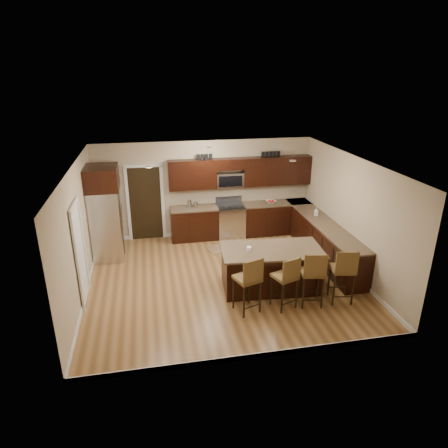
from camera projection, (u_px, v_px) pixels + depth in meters
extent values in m
plane|color=olive|center=(223.00, 279.00, 9.14)|extent=(6.00, 6.00, 0.00)
plane|color=silver|center=(223.00, 163.00, 8.16)|extent=(6.00, 6.00, 0.00)
plane|color=tan|center=(205.00, 189.00, 11.16)|extent=(6.00, 0.00, 6.00)
plane|color=tan|center=(79.00, 234.00, 8.11)|extent=(0.00, 5.50, 5.50)
plane|color=tan|center=(351.00, 215.00, 9.18)|extent=(0.00, 5.50, 5.50)
cube|color=black|center=(194.00, 224.00, 11.15)|extent=(1.30, 0.60, 0.88)
cube|color=black|center=(276.00, 218.00, 11.58)|extent=(1.94, 0.60, 0.88)
cube|color=black|center=(326.00, 244.00, 9.89)|extent=(0.60, 3.35, 0.88)
cube|color=brown|center=(194.00, 208.00, 10.99)|extent=(1.30, 0.63, 0.04)
cube|color=brown|center=(277.00, 203.00, 11.41)|extent=(1.94, 0.63, 0.04)
cube|color=brown|center=(328.00, 227.00, 9.72)|extent=(0.63, 3.35, 0.04)
cube|color=black|center=(192.00, 175.00, 10.78)|extent=(1.30, 0.33, 0.80)
cube|color=black|center=(277.00, 171.00, 11.20)|extent=(1.94, 0.33, 0.80)
cube|color=black|center=(230.00, 164.00, 10.87)|extent=(0.76, 0.33, 0.30)
cube|color=silver|center=(230.00, 221.00, 11.33)|extent=(0.76, 0.64, 0.90)
cube|color=black|center=(230.00, 206.00, 11.17)|extent=(0.76, 0.60, 0.03)
cube|color=black|center=(233.00, 225.00, 11.06)|extent=(0.65, 0.01, 0.45)
cube|color=silver|center=(229.00, 199.00, 11.37)|extent=(0.76, 0.05, 0.18)
cube|color=silver|center=(229.00, 180.00, 11.05)|extent=(0.76, 0.31, 0.40)
cube|color=black|center=(146.00, 204.00, 10.97)|extent=(0.85, 0.03, 2.06)
cube|color=white|center=(80.00, 255.00, 7.96)|extent=(0.03, 0.80, 2.04)
cube|color=black|center=(271.00, 269.00, 8.64)|extent=(2.12, 1.18, 0.88)
cube|color=brown|center=(272.00, 250.00, 8.47)|extent=(2.22, 1.29, 0.04)
cube|color=black|center=(270.00, 285.00, 8.78)|extent=(2.03, 1.09, 0.09)
cube|color=brown|center=(247.00, 278.00, 7.69)|extent=(0.57, 0.57, 0.06)
cube|color=brown|center=(253.00, 272.00, 7.45)|extent=(0.43, 0.19, 0.48)
cylinder|color=black|center=(240.00, 301.00, 7.62)|extent=(0.04, 0.04, 0.69)
cylinder|color=black|center=(259.00, 299.00, 7.69)|extent=(0.04, 0.04, 0.69)
cylinder|color=black|center=(235.00, 291.00, 7.97)|extent=(0.04, 0.04, 0.69)
cylinder|color=black|center=(254.00, 289.00, 8.04)|extent=(0.04, 0.04, 0.69)
cube|color=brown|center=(285.00, 276.00, 7.84)|extent=(0.54, 0.54, 0.06)
cube|color=brown|center=(292.00, 270.00, 7.61)|extent=(0.41, 0.18, 0.45)
cylinder|color=black|center=(278.00, 298.00, 7.77)|extent=(0.04, 0.04, 0.65)
cylinder|color=black|center=(295.00, 296.00, 7.84)|extent=(0.04, 0.04, 0.65)
cylinder|color=black|center=(272.00, 288.00, 8.10)|extent=(0.04, 0.04, 0.65)
cylinder|color=black|center=(289.00, 287.00, 8.17)|extent=(0.04, 0.04, 0.65)
cube|color=brown|center=(312.00, 272.00, 7.93)|extent=(0.52, 0.52, 0.06)
cube|color=brown|center=(316.00, 266.00, 7.66)|extent=(0.45, 0.12, 0.48)
cylinder|color=black|center=(305.00, 294.00, 7.86)|extent=(0.04, 0.04, 0.69)
cylinder|color=black|center=(324.00, 292.00, 7.93)|extent=(0.04, 0.04, 0.69)
cylinder|color=black|center=(298.00, 285.00, 8.21)|extent=(0.04, 0.04, 0.69)
cylinder|color=black|center=(316.00, 283.00, 8.28)|extent=(0.04, 0.04, 0.69)
cube|color=silver|center=(107.00, 224.00, 9.88)|extent=(0.72, 0.90, 1.80)
cube|color=black|center=(122.00, 223.00, 9.94)|extent=(0.01, 0.02, 1.71)
cylinder|color=silver|center=(122.00, 221.00, 9.84)|extent=(0.02, 0.02, 0.80)
cylinder|color=silver|center=(123.00, 219.00, 9.99)|extent=(0.02, 0.02, 0.80)
cube|color=black|center=(101.00, 178.00, 9.45)|extent=(0.78, 0.96, 0.55)
cube|color=#806244|center=(224.00, 248.00, 10.70)|extent=(0.97, 0.76, 0.01)
imported|color=silver|center=(271.00, 202.00, 11.36)|extent=(0.36, 0.36, 0.07)
imported|color=#B2B2B2|center=(316.00, 212.00, 10.36)|extent=(0.13, 0.13, 0.21)
cylinder|color=silver|center=(190.00, 204.00, 10.92)|extent=(0.12, 0.12, 0.22)
cylinder|color=silver|center=(196.00, 205.00, 10.96)|extent=(0.11, 0.11, 0.16)
cylinder|color=white|center=(249.00, 249.00, 8.36)|extent=(0.10, 0.10, 0.10)
cube|color=brown|center=(343.00, 269.00, 8.05)|extent=(0.52, 0.52, 0.06)
cube|color=brown|center=(347.00, 263.00, 7.77)|extent=(0.45, 0.12, 0.48)
cylinder|color=black|center=(336.00, 291.00, 7.97)|extent=(0.04, 0.04, 0.69)
cylinder|color=black|center=(354.00, 289.00, 8.04)|extent=(0.04, 0.04, 0.69)
cylinder|color=black|center=(328.00, 282.00, 8.32)|extent=(0.04, 0.04, 0.69)
cylinder|color=black|center=(345.00, 280.00, 8.39)|extent=(0.04, 0.04, 0.69)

